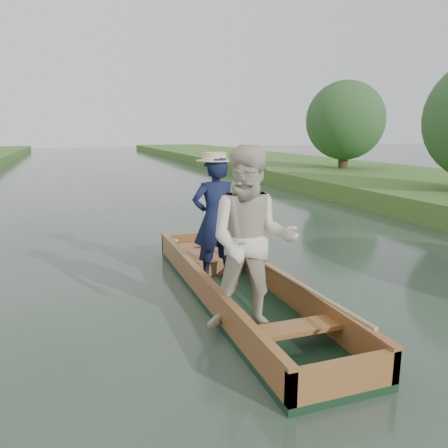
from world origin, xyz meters
name	(u,v)px	position (x,y,z in m)	size (l,w,h in m)	color
ground	(239,300)	(0.00, 0.00, 0.00)	(120.00, 120.00, 0.00)	#283D30
trees_far	(158,126)	(0.67, 8.78, 2.44)	(22.80, 12.96, 4.50)	#47331E
punt	(237,251)	(-0.16, -0.33, 0.80)	(1.44, 5.00, 2.14)	black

